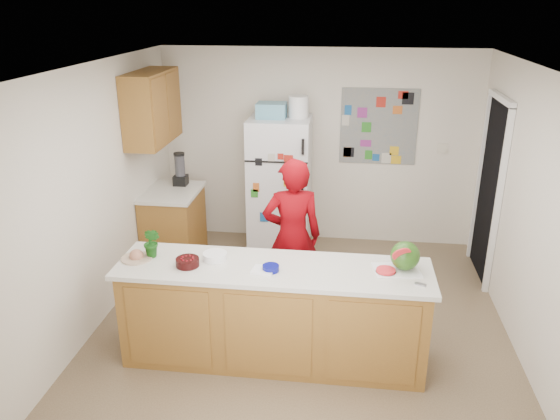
# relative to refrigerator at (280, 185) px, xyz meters

# --- Properties ---
(floor) EXTENTS (4.00, 4.50, 0.02)m
(floor) POSITION_rel_refrigerator_xyz_m (0.45, -1.88, -0.86)
(floor) COLOR brown
(floor) RESTS_ON ground
(wall_back) EXTENTS (4.00, 0.02, 2.50)m
(wall_back) POSITION_rel_refrigerator_xyz_m (0.45, 0.38, 0.40)
(wall_back) COLOR beige
(wall_back) RESTS_ON ground
(wall_left) EXTENTS (0.02, 4.50, 2.50)m
(wall_left) POSITION_rel_refrigerator_xyz_m (-1.56, -1.88, 0.40)
(wall_left) COLOR beige
(wall_left) RESTS_ON ground
(wall_right) EXTENTS (0.02, 4.50, 2.50)m
(wall_right) POSITION_rel_refrigerator_xyz_m (2.46, -1.88, 0.40)
(wall_right) COLOR beige
(wall_right) RESTS_ON ground
(ceiling) EXTENTS (4.00, 4.50, 0.02)m
(ceiling) POSITION_rel_refrigerator_xyz_m (0.45, -1.88, 1.66)
(ceiling) COLOR white
(ceiling) RESTS_ON wall_back
(doorway) EXTENTS (0.03, 0.85, 2.04)m
(doorway) POSITION_rel_refrigerator_xyz_m (2.44, -0.43, 0.17)
(doorway) COLOR black
(doorway) RESTS_ON ground
(peninsula_base) EXTENTS (2.60, 0.62, 0.88)m
(peninsula_base) POSITION_rel_refrigerator_xyz_m (0.25, -2.38, -0.41)
(peninsula_base) COLOR brown
(peninsula_base) RESTS_ON floor
(peninsula_top) EXTENTS (2.68, 0.70, 0.04)m
(peninsula_top) POSITION_rel_refrigerator_xyz_m (0.25, -2.38, 0.05)
(peninsula_top) COLOR silver
(peninsula_top) RESTS_ON peninsula_base
(side_counter_base) EXTENTS (0.60, 0.80, 0.86)m
(side_counter_base) POSITION_rel_refrigerator_xyz_m (-1.24, -0.53, -0.42)
(side_counter_base) COLOR brown
(side_counter_base) RESTS_ON floor
(side_counter_top) EXTENTS (0.64, 0.84, 0.04)m
(side_counter_top) POSITION_rel_refrigerator_xyz_m (-1.24, -0.53, 0.03)
(side_counter_top) COLOR silver
(side_counter_top) RESTS_ON side_counter_base
(upper_cabinets) EXTENTS (0.35, 1.00, 0.80)m
(upper_cabinets) POSITION_rel_refrigerator_xyz_m (-1.37, -0.58, 1.05)
(upper_cabinets) COLOR brown
(upper_cabinets) RESTS_ON wall_left
(refrigerator) EXTENTS (0.75, 0.70, 1.70)m
(refrigerator) POSITION_rel_refrigerator_xyz_m (0.00, 0.00, 0.00)
(refrigerator) COLOR silver
(refrigerator) RESTS_ON floor
(fridge_top_bin) EXTENTS (0.35, 0.28, 0.18)m
(fridge_top_bin) POSITION_rel_refrigerator_xyz_m (-0.10, 0.00, 0.94)
(fridge_top_bin) COLOR #5999B2
(fridge_top_bin) RESTS_ON refrigerator
(photo_collage) EXTENTS (0.95, 0.01, 0.95)m
(photo_collage) POSITION_rel_refrigerator_xyz_m (1.20, 0.36, 0.70)
(photo_collage) COLOR slate
(photo_collage) RESTS_ON wall_back
(person) EXTENTS (0.67, 0.52, 1.63)m
(person) POSITION_rel_refrigerator_xyz_m (0.32, -1.52, -0.03)
(person) COLOR #710209
(person) RESTS_ON floor
(blender_appliance) EXTENTS (0.12, 0.12, 0.38)m
(blender_appliance) POSITION_rel_refrigerator_xyz_m (-1.19, -0.30, 0.24)
(blender_appliance) COLOR black
(blender_appliance) RESTS_ON side_counter_top
(cutting_board) EXTENTS (0.41, 0.34, 0.01)m
(cutting_board) POSITION_rel_refrigerator_xyz_m (1.28, -2.32, 0.08)
(cutting_board) COLOR white
(cutting_board) RESTS_ON peninsula_top
(watermelon) EXTENTS (0.24, 0.24, 0.24)m
(watermelon) POSITION_rel_refrigerator_xyz_m (1.34, -2.30, 0.20)
(watermelon) COLOR #255916
(watermelon) RESTS_ON cutting_board
(watermelon_slice) EXTENTS (0.16, 0.16, 0.02)m
(watermelon_slice) POSITION_rel_refrigerator_xyz_m (1.19, -2.37, 0.09)
(watermelon_slice) COLOR red
(watermelon_slice) RESTS_ON cutting_board
(cherry_bowl) EXTENTS (0.26, 0.26, 0.07)m
(cherry_bowl) POSITION_rel_refrigerator_xyz_m (-0.47, -2.46, 0.11)
(cherry_bowl) COLOR black
(cherry_bowl) RESTS_ON peninsula_top
(white_bowl) EXTENTS (0.27, 0.27, 0.06)m
(white_bowl) POSITION_rel_refrigerator_xyz_m (-0.27, -2.30, 0.10)
(white_bowl) COLOR white
(white_bowl) RESTS_ON peninsula_top
(cobalt_bowl) EXTENTS (0.14, 0.14, 0.05)m
(cobalt_bowl) POSITION_rel_refrigerator_xyz_m (0.24, -2.46, 0.10)
(cobalt_bowl) COLOR #080A65
(cobalt_bowl) RESTS_ON peninsula_top
(plate) EXTENTS (0.34, 0.34, 0.02)m
(plate) POSITION_rel_refrigerator_xyz_m (-0.95, -2.38, 0.08)
(plate) COLOR beige
(plate) RESTS_ON peninsula_top
(paper_towel) EXTENTS (0.20, 0.19, 0.02)m
(paper_towel) POSITION_rel_refrigerator_xyz_m (0.18, -2.47, 0.08)
(paper_towel) COLOR white
(paper_towel) RESTS_ON peninsula_top
(keys) EXTENTS (0.10, 0.07, 0.01)m
(keys) POSITION_rel_refrigerator_xyz_m (1.45, -2.54, 0.08)
(keys) COLOR gray
(keys) RESTS_ON peninsula_top
(potted_plant) EXTENTS (0.19, 0.17, 0.28)m
(potted_plant) POSITION_rel_refrigerator_xyz_m (-0.82, -2.33, 0.21)
(potted_plant) COLOR #0D3F0C
(potted_plant) RESTS_ON peninsula_top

